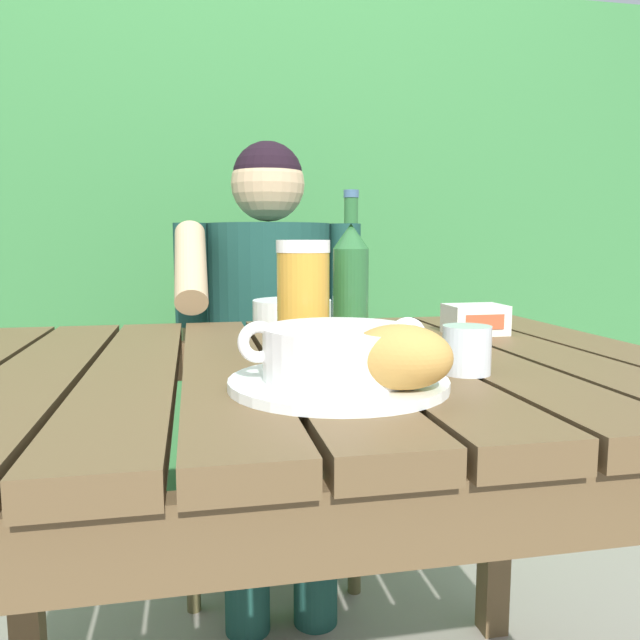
# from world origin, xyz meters

# --- Properties ---
(dining_table) EXTENTS (1.14, 0.87, 0.78)m
(dining_table) POSITION_xyz_m (0.00, 0.00, 0.67)
(dining_table) COLOR brown
(dining_table) RESTS_ON ground_plane
(hedge_backdrop) EXTENTS (3.14, 0.96, 2.74)m
(hedge_backdrop) POSITION_xyz_m (0.27, 1.54, 1.22)
(hedge_backdrop) COLOR #397D3F
(hedge_backdrop) RESTS_ON ground_plane
(chair_near_diner) EXTENTS (0.47, 0.41, 0.92)m
(chair_near_diner) POSITION_xyz_m (0.03, 0.87, 0.46)
(chair_near_diner) COLOR brown
(chair_near_diner) RESTS_ON ground_plane
(person_eating) EXTENTS (0.48, 0.47, 1.21)m
(person_eating) POSITION_xyz_m (0.02, 0.67, 0.71)
(person_eating) COLOR #184239
(person_eating) RESTS_ON ground_plane
(serving_plate) EXTENTS (0.27, 0.27, 0.01)m
(serving_plate) POSITION_xyz_m (-0.00, -0.20, 0.78)
(serving_plate) COLOR white
(serving_plate) RESTS_ON dining_table
(soup_bowl) EXTENTS (0.23, 0.18, 0.07)m
(soup_bowl) POSITION_xyz_m (-0.00, -0.20, 0.82)
(soup_bowl) COLOR white
(soup_bowl) RESTS_ON serving_plate
(bread_roll) EXTENTS (0.14, 0.13, 0.07)m
(bread_roll) POSITION_xyz_m (0.05, -0.27, 0.83)
(bread_roll) COLOR #C69144
(bread_roll) RESTS_ON serving_plate
(beer_glass) EXTENTS (0.08, 0.08, 0.18)m
(beer_glass) POSITION_xyz_m (-0.01, 0.01, 0.87)
(beer_glass) COLOR gold
(beer_glass) RESTS_ON dining_table
(beer_bottle) EXTENTS (0.06, 0.06, 0.26)m
(beer_bottle) POSITION_xyz_m (0.08, 0.06, 0.89)
(beer_bottle) COLOR #296230
(beer_bottle) RESTS_ON dining_table
(water_glass_small) EXTENTS (0.06, 0.06, 0.06)m
(water_glass_small) POSITION_xyz_m (0.19, -0.15, 0.81)
(water_glass_small) COLOR silver
(water_glass_small) RESTS_ON dining_table
(butter_tub) EXTENTS (0.11, 0.08, 0.06)m
(butter_tub) POSITION_xyz_m (0.35, 0.17, 0.81)
(butter_tub) COLOR white
(butter_tub) RESTS_ON dining_table
(table_knife) EXTENTS (0.14, 0.06, 0.01)m
(table_knife) POSITION_xyz_m (0.14, -0.13, 0.78)
(table_knife) COLOR silver
(table_knife) RESTS_ON dining_table
(diner_bowl) EXTENTS (0.16, 0.16, 0.06)m
(diner_bowl) POSITION_xyz_m (0.03, 0.33, 0.81)
(diner_bowl) COLOR white
(diner_bowl) RESTS_ON dining_table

